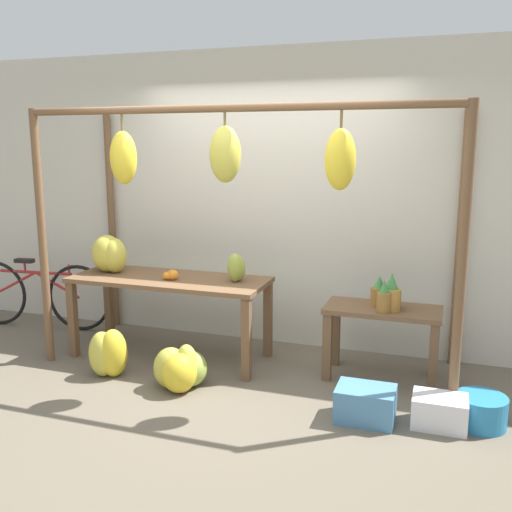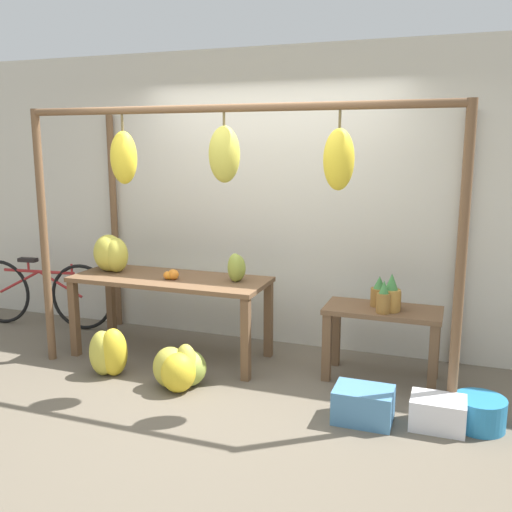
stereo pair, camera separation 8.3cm
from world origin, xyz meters
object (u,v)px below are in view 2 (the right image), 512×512
at_px(banana_pile_ground_left, 108,353).
at_px(fruit_crate_white, 363,405).
at_px(banana_pile_ground_right, 180,369).
at_px(parked_bicycle, 40,293).
at_px(blue_bucket, 479,413).
at_px(pineapple_cluster, 387,295).
at_px(papaya_pile, 236,268).
at_px(orange_pile, 172,275).
at_px(banana_pile_on_table, 111,254).
at_px(fruit_crate_purple, 438,413).

distance_m(banana_pile_ground_left, fruit_crate_white, 2.16).
relative_size(banana_pile_ground_right, parked_bicycle, 0.30).
bearing_deg(fruit_crate_white, banana_pile_ground_left, 177.70).
relative_size(fruit_crate_white, parked_bicycle, 0.25).
bearing_deg(blue_bucket, banana_pile_ground_right, -177.08).
relative_size(pineapple_cluster, papaya_pile, 1.26).
xyz_separation_m(banana_pile_ground_right, parked_bicycle, (-2.13, 0.92, 0.20)).
bearing_deg(banana_pile_ground_right, orange_pile, 122.13).
relative_size(banana_pile_on_table, fruit_crate_purple, 1.20).
xyz_separation_m(orange_pile, banana_pile_ground_left, (-0.34, -0.53, -0.59)).
xyz_separation_m(orange_pile, fruit_crate_white, (1.82, -0.61, -0.67)).
bearing_deg(orange_pile, blue_bucket, -9.65).
xyz_separation_m(fruit_crate_white, blue_bucket, (0.77, 0.17, -0.01)).
bearing_deg(blue_bucket, fruit_crate_white, -167.26).
bearing_deg(banana_pile_on_table, parked_bicycle, 166.45).
relative_size(pineapple_cluster, fruit_crate_white, 0.78).
relative_size(fruit_crate_white, papaya_pile, 1.62).
xyz_separation_m(banana_pile_on_table, fruit_crate_purple, (3.02, -0.65, -0.80)).
relative_size(banana_pile_ground_left, parked_bicycle, 0.25).
distance_m(blue_bucket, papaya_pile, 2.23).
height_order(banana_pile_ground_left, parked_bicycle, parked_bicycle).
relative_size(orange_pile, fruit_crate_white, 0.34).
distance_m(banana_pile_on_table, banana_pile_ground_right, 1.45).
distance_m(orange_pile, parked_bicycle, 1.87).
bearing_deg(blue_bucket, banana_pile_on_table, 170.54).
relative_size(orange_pile, banana_pile_ground_right, 0.28).
relative_size(orange_pile, papaya_pile, 0.56).
bearing_deg(parked_bicycle, fruit_crate_white, -15.26).
distance_m(blue_bucket, parked_bicycle, 4.45).
bearing_deg(banana_pile_ground_right, papaya_pile, 71.84).
distance_m(pineapple_cluster, parked_bicycle, 3.67).
relative_size(blue_bucket, parked_bicycle, 0.21).
relative_size(parked_bicycle, papaya_pile, 6.60).
bearing_deg(fruit_crate_white, papaya_pile, 149.69).
height_order(fruit_crate_white, papaya_pile, papaya_pile).
bearing_deg(pineapple_cluster, fruit_crate_purple, -56.53).
bearing_deg(fruit_crate_purple, parked_bicycle, 167.50).
bearing_deg(parked_bicycle, banana_pile_on_table, -13.55).
distance_m(papaya_pile, fruit_crate_purple, 2.01).
height_order(orange_pile, parked_bicycle, orange_pile).
bearing_deg(pineapple_cluster, parked_bicycle, 176.48).
xyz_separation_m(pineapple_cluster, fruit_crate_white, (-0.05, -0.76, -0.61)).
bearing_deg(pineapple_cluster, banana_pile_ground_left, -163.06).
relative_size(orange_pile, pineapple_cluster, 0.44).
bearing_deg(banana_pile_on_table, papaya_pile, 0.42).
xyz_separation_m(banana_pile_ground_left, fruit_crate_purple, (2.66, -0.01, -0.09)).
bearing_deg(papaya_pile, fruit_crate_purple, -20.59).
xyz_separation_m(orange_pile, blue_bucket, (2.59, -0.44, -0.68)).
distance_m(banana_pile_ground_left, banana_pile_ground_right, 0.69).
xyz_separation_m(papaya_pile, fruit_crate_purple, (1.75, -0.66, -0.76)).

